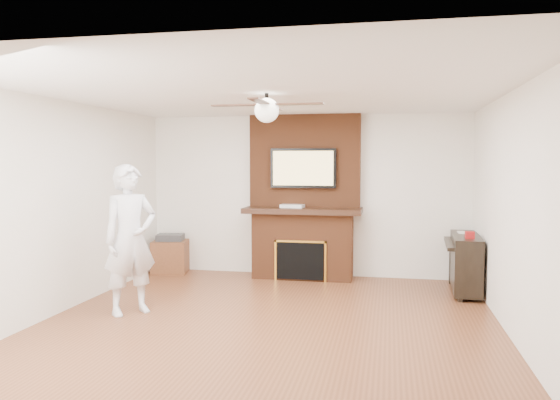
% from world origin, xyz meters
% --- Properties ---
extents(room_shell, '(5.36, 5.86, 2.86)m').
position_xyz_m(room_shell, '(0.00, 0.00, 1.25)').
color(room_shell, brown).
rests_on(room_shell, ground).
extents(fireplace, '(1.78, 0.64, 2.50)m').
position_xyz_m(fireplace, '(0.00, 2.55, 1.00)').
color(fireplace, brown).
rests_on(fireplace, ground).
extents(tv, '(1.00, 0.08, 0.60)m').
position_xyz_m(tv, '(0.00, 2.50, 1.68)').
color(tv, black).
rests_on(tv, fireplace).
extents(ceiling_fan, '(1.21, 1.21, 0.31)m').
position_xyz_m(ceiling_fan, '(-0.00, 0.00, 2.33)').
color(ceiling_fan, black).
rests_on(ceiling_fan, room_shell).
extents(person, '(0.74, 0.76, 1.75)m').
position_xyz_m(person, '(-1.67, 0.15, 0.87)').
color(person, silver).
rests_on(person, ground).
extents(side_table, '(0.63, 0.63, 0.62)m').
position_xyz_m(side_table, '(-2.15, 2.48, 0.28)').
color(side_table, brown).
rests_on(side_table, ground).
extents(piano, '(0.51, 1.22, 0.87)m').
position_xyz_m(piano, '(2.31, 2.00, 0.42)').
color(piano, black).
rests_on(piano, ground).
extents(cable_box, '(0.37, 0.24, 0.05)m').
position_xyz_m(cable_box, '(-0.16, 2.45, 1.10)').
color(cable_box, silver).
rests_on(cable_box, fireplace).
extents(candle_orange, '(0.07, 0.07, 0.14)m').
position_xyz_m(candle_orange, '(-0.08, 2.33, 0.07)').
color(candle_orange, orange).
rests_on(candle_orange, ground).
extents(candle_green, '(0.07, 0.07, 0.09)m').
position_xyz_m(candle_green, '(-0.04, 2.37, 0.05)').
color(candle_green, '#37893C').
rests_on(candle_green, ground).
extents(candle_cream, '(0.07, 0.07, 0.11)m').
position_xyz_m(candle_cream, '(0.00, 2.32, 0.06)').
color(candle_cream, '#FAE0C7').
rests_on(candle_cream, ground).
extents(candle_blue, '(0.06, 0.06, 0.09)m').
position_xyz_m(candle_blue, '(0.30, 2.30, 0.04)').
color(candle_blue, teal).
rests_on(candle_blue, ground).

